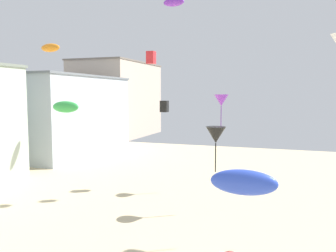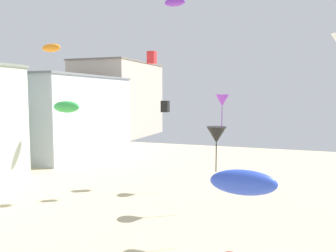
# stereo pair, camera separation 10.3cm
# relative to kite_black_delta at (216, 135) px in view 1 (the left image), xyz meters

# --- Properties ---
(boardwalk_hotel_mid) EXTENTS (17.87, 22.19, 12.31)m
(boardwalk_hotel_mid) POSITION_rel_kite_black_delta_xyz_m (-31.24, 19.87, -0.06)
(boardwalk_hotel_mid) COLOR #ADB7C1
(boardwalk_hotel_mid) RESTS_ON ground
(boardwalk_hotel_far) EXTENTS (12.84, 22.38, 16.44)m
(boardwalk_hotel_far) POSITION_rel_kite_black_delta_xyz_m (-31.24, 43.57, 2.01)
(boardwalk_hotel_far) COLOR #C6B29E
(boardwalk_hotel_far) RESTS_ON ground
(kite_black_delta) EXTENTS (1.58, 1.58, 3.60)m
(kite_black_delta) POSITION_rel_kite_black_delta_xyz_m (0.00, 0.00, 0.00)
(kite_black_delta) COLOR black
(kite_blue_parafoil) EXTENTS (2.86, 0.80, 1.11)m
(kite_blue_parafoil) POSITION_rel_kite_black_delta_xyz_m (3.64, -12.01, -0.56)
(kite_blue_parafoil) COLOR blue
(kite_purple_parafoil) EXTENTS (2.54, 0.71, 0.99)m
(kite_purple_parafoil) POSITION_rel_kite_black_delta_xyz_m (-7.84, 13.11, 14.01)
(kite_purple_parafoil) COLOR purple
(kite_black_box_2) EXTENTS (0.73, 0.73, 1.15)m
(kite_black_box_2) POSITION_rel_kite_black_delta_xyz_m (-6.51, 6.10, 1.97)
(kite_black_box_2) COLOR black
(kite_red_box_2) EXTENTS (0.70, 0.70, 1.10)m
(kite_red_box_2) POSITION_rel_kite_black_delta_xyz_m (-6.41, 2.35, 6.46)
(kite_red_box_2) COLOR red
(kite_orange_parafoil) EXTENTS (1.80, 0.50, 0.70)m
(kite_orange_parafoil) POSITION_rel_kite_black_delta_xyz_m (-13.55, -2.33, 7.05)
(kite_orange_parafoil) COLOR orange
(kite_green_parafoil) EXTENTS (2.40, 0.67, 0.93)m
(kite_green_parafoil) POSITION_rel_kite_black_delta_xyz_m (-11.50, -3.31, 2.18)
(kite_green_parafoil) COLOR green
(kite_purple_delta) EXTENTS (1.39, 1.39, 3.16)m
(kite_purple_delta) POSITION_rel_kite_black_delta_xyz_m (-0.90, 6.93, 2.59)
(kite_purple_delta) COLOR purple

